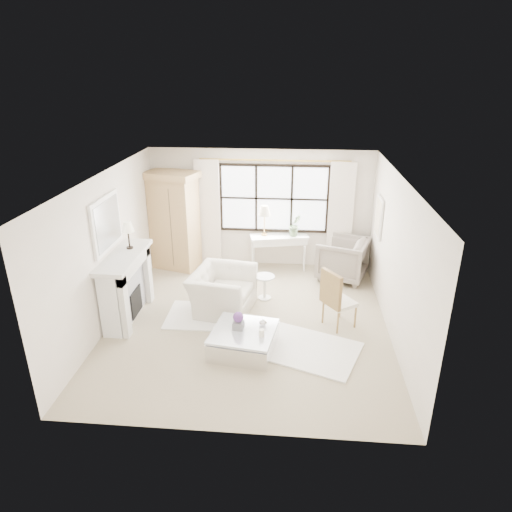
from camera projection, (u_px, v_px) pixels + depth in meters
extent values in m
plane|color=tan|center=(249.00, 322.00, 8.39)|extent=(5.50, 5.50, 0.00)
plane|color=white|center=(248.00, 177.00, 7.35)|extent=(5.50, 5.50, 0.00)
plane|color=silver|center=(261.00, 209.00, 10.40)|extent=(5.00, 0.00, 5.00)
plane|color=white|center=(224.00, 343.00, 5.34)|extent=(5.00, 0.00, 5.00)
plane|color=silver|center=(108.00, 250.00, 8.08)|extent=(0.00, 5.50, 5.50)
plane|color=beige|center=(396.00, 259.00, 7.67)|extent=(0.00, 5.50, 5.50)
cube|color=white|center=(274.00, 199.00, 10.26)|extent=(2.40, 0.02, 1.50)
cylinder|color=gold|center=(274.00, 160.00, 9.87)|extent=(3.30, 0.04, 0.04)
cube|color=white|center=(208.00, 213.00, 10.45)|extent=(0.55, 0.10, 2.47)
cube|color=silver|center=(340.00, 217.00, 10.21)|extent=(0.55, 0.10, 2.47)
cube|color=silver|center=(124.00, 288.00, 8.35)|extent=(0.34, 1.50, 1.18)
cube|color=#B7B6BE|center=(134.00, 292.00, 8.36)|extent=(0.03, 1.22, 0.97)
cube|color=black|center=(135.00, 302.00, 8.44)|extent=(0.06, 0.52, 0.50)
cube|color=silver|center=(123.00, 257.00, 8.11)|extent=(0.58, 1.66, 0.08)
cube|color=white|center=(106.00, 223.00, 7.88)|extent=(0.05, 1.15, 0.95)
cube|color=silver|center=(108.00, 223.00, 7.88)|extent=(0.02, 1.00, 0.80)
cube|color=silver|center=(379.00, 217.00, 9.16)|extent=(0.04, 0.62, 0.82)
cube|color=beige|center=(378.00, 217.00, 9.16)|extent=(0.01, 0.52, 0.72)
cylinder|color=black|center=(130.00, 248.00, 8.37)|extent=(0.12, 0.12, 0.03)
cylinder|color=black|center=(129.00, 239.00, 8.31)|extent=(0.03, 0.03, 0.30)
cone|color=#FFF4D0|center=(127.00, 227.00, 8.21)|extent=(0.22, 0.22, 0.18)
cube|color=tan|center=(175.00, 224.00, 10.33)|extent=(1.13, 0.86, 2.10)
cube|color=tan|center=(171.00, 175.00, 9.90)|extent=(1.27, 0.99, 0.14)
cube|color=white|center=(279.00, 240.00, 10.40)|extent=(1.30, 0.67, 0.14)
cube|color=white|center=(279.00, 237.00, 10.36)|extent=(1.37, 0.72, 0.06)
cylinder|color=#AB7F3B|center=(264.00, 234.00, 10.39)|extent=(0.14, 0.14, 0.03)
cylinder|color=#AB7F3B|center=(264.00, 224.00, 10.29)|extent=(0.02, 0.02, 0.46)
cone|color=beige|center=(264.00, 210.00, 10.17)|extent=(0.28, 0.28, 0.22)
imported|color=#59754E|center=(295.00, 225.00, 10.24)|extent=(0.35, 0.32, 0.51)
cylinder|color=white|center=(265.00, 298.00, 9.24)|extent=(0.26, 0.26, 0.03)
cylinder|color=white|center=(265.00, 287.00, 9.15)|extent=(0.06, 0.06, 0.44)
cylinder|color=white|center=(265.00, 277.00, 9.06)|extent=(0.40, 0.40, 0.03)
cube|color=white|center=(208.00, 316.00, 8.58)|extent=(1.53, 1.09, 0.03)
cube|color=white|center=(309.00, 350.00, 7.54)|extent=(1.87, 1.65, 0.03)
imported|color=beige|center=(222.00, 291.00, 8.68)|extent=(1.27, 1.40, 0.80)
imported|color=gray|center=(342.00, 259.00, 9.98)|extent=(1.27, 1.26, 0.92)
cube|color=beige|center=(340.00, 303.00, 8.12)|extent=(0.65, 0.66, 0.07)
cube|color=olive|center=(331.00, 289.00, 7.90)|extent=(0.32, 0.42, 0.60)
cube|color=silver|center=(244.00, 342.00, 7.51)|extent=(1.14, 1.14, 0.32)
cube|color=silver|center=(244.00, 331.00, 7.43)|extent=(1.14, 1.14, 0.04)
cube|color=slate|center=(238.00, 325.00, 7.45)|extent=(0.19, 0.19, 0.13)
sphere|color=#5C307A|center=(238.00, 317.00, 7.39)|extent=(0.17, 0.17, 0.17)
cylinder|color=white|center=(262.00, 333.00, 7.24)|extent=(0.09, 0.09, 0.12)
imported|color=silver|center=(263.00, 322.00, 7.53)|extent=(0.16, 0.16, 0.13)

